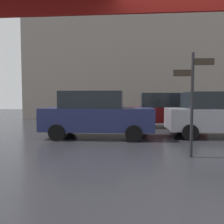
{
  "coord_description": "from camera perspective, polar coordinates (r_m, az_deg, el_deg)",
  "views": [
    {
      "loc": [
        -1.13,
        -2.43,
        1.64
      ],
      "look_at": [
        -1.66,
        4.19,
        1.23
      ],
      "focal_mm": 36.3,
      "sensor_mm": 36.0,
      "label": 1
    }
  ],
  "objects": [
    {
      "name": "street_signpost",
      "position": [
        6.58,
        19.6,
        4.25
      ],
      "size": [
        1.08,
        0.08,
        2.87
      ],
      "color": "black",
      "rests_on": "ground"
    },
    {
      "name": "parked_car_left",
      "position": [
        9.44,
        -3.88,
        -0.49
      ],
      "size": [
        4.51,
        2.05,
        1.92
      ],
      "rotation": [
        0.0,
        0.0,
        -0.16
      ],
      "color": "#1E234C",
      "rests_on": "ground"
    },
    {
      "name": "parked_car_right",
      "position": [
        10.47,
        24.73,
        -0.5
      ],
      "size": [
        4.15,
        2.03,
        1.89
      ],
      "rotation": [
        0.0,
        0.0,
        -0.16
      ],
      "color": "gray",
      "rests_on": "ground"
    },
    {
      "name": "parked_car_distant",
      "position": [
        13.0,
        12.87,
        0.48
      ],
      "size": [
        4.09,
        1.95,
        1.92
      ],
      "rotation": [
        0.0,
        0.0,
        -0.28
      ],
      "color": "#590C0F",
      "rests_on": "ground"
    },
    {
      "name": "building_block",
      "position": [
        19.8,
        8.22,
        23.47
      ],
      "size": [
        19.34,
        2.44,
        16.81
      ],
      "primitive_type": "cube",
      "color": "gray",
      "rests_on": "ground"
    }
  ]
}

